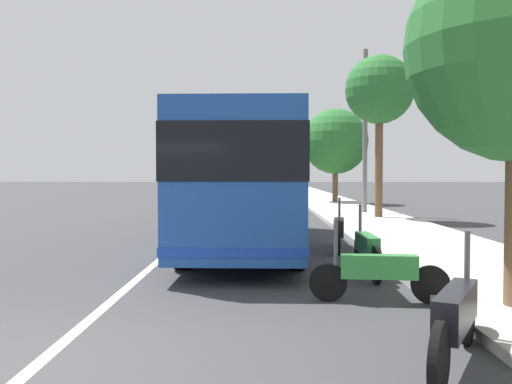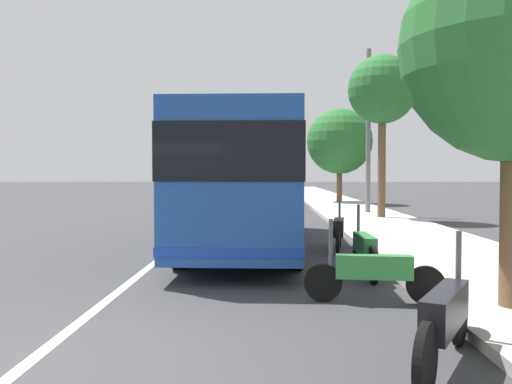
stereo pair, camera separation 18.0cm
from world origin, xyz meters
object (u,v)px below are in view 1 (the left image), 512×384
motorcycle_by_tree (456,318)px  car_behind_bus (266,193)px  car_oncoming (214,187)px  motorcycle_angled (367,249)px  motorcycle_far_end (339,231)px  car_ahead_same_lane (227,184)px  roadside_tree_mid_block (379,91)px  roadside_tree_far_block (335,141)px  motorcycle_mid_row (378,272)px  car_far_distant (255,184)px  utility_pole (365,133)px  coach_bus (248,176)px

motorcycle_by_tree → car_behind_bus: bearing=31.6°
car_behind_bus → car_oncoming: bearing=13.5°
motorcycle_angled → motorcycle_far_end: motorcycle_angled is taller
car_behind_bus → car_ahead_same_lane: size_ratio=1.02×
roadside_tree_mid_block → roadside_tree_far_block: bearing=0.8°
car_behind_bus → roadside_tree_far_block: roadside_tree_far_block is taller
motorcycle_mid_row → roadside_tree_mid_block: 15.16m
car_far_distant → utility_pole: 35.59m
utility_pole → roadside_tree_far_block: bearing=0.7°
motorcycle_far_end → car_ahead_same_lane: size_ratio=0.52×
car_behind_bus → car_oncoming: (15.23, 4.36, -0.04)m
motorcycle_mid_row → motorcycle_angled: motorcycle_angled is taller
motorcycle_mid_row → roadside_tree_mid_block: (14.09, -2.99, 4.72)m
roadside_tree_mid_block → roadside_tree_far_block: 11.87m
car_far_distant → roadside_tree_mid_block: roadside_tree_mid_block is taller
coach_bus → motorcycle_mid_row: bearing=-160.1°
motorcycle_by_tree → coach_bus: bearing=42.5°
motorcycle_far_end → motorcycle_angled: bearing=-170.2°
coach_bus → car_ahead_same_lane: bearing=5.4°
coach_bus → motorcycle_far_end: coach_bus is taller
motorcycle_by_tree → car_ahead_same_lane: size_ratio=0.49×
car_far_distant → roadside_tree_mid_block: size_ratio=0.63×
motorcycle_angled → car_behind_bus: size_ratio=0.52×
car_behind_bus → roadside_tree_mid_block: 11.50m
car_behind_bus → car_far_distant: car_behind_bus is taller
motorcycle_angled → car_oncoming: bearing=8.9°
coach_bus → roadside_tree_mid_block: size_ratio=1.61×
motorcycle_far_end → car_far_distant: (46.36, 2.59, 0.24)m
motorcycle_by_tree → utility_pole: size_ratio=0.29×
motorcycle_angled → car_far_distant: 49.73m
coach_bus → motorcycle_far_end: 2.72m
car_behind_bus → motorcycle_by_tree: bearing=-179.0°
car_behind_bus → utility_pole: utility_pole is taller
car_oncoming → utility_pole: (-22.17, -8.73, 3.01)m
motorcycle_mid_row → motorcycle_far_end: bearing=-86.3°
motorcycle_far_end → motorcycle_mid_row: bearing=-173.3°
motorcycle_by_tree → car_oncoming: size_ratio=0.53×
motorcycle_mid_row → motorcycle_angled: (2.20, -0.26, 0.03)m
motorcycle_by_tree → car_behind_bus: 26.51m
motorcycle_far_end → car_far_distant: 46.44m
car_behind_bus → roadside_tree_mid_block: size_ratio=0.66×
car_oncoming → car_behind_bus: bearing=14.8°
motorcycle_mid_row → car_far_distant: bearing=-81.6°
motorcycle_mid_row → utility_pole: (16.81, -2.94, 3.27)m
car_oncoming → roadside_tree_far_block: (-13.09, -8.61, 3.13)m
roadside_tree_far_block → car_behind_bus: bearing=116.7°
coach_bus → utility_pole: size_ratio=1.43×
motorcycle_angled → roadside_tree_mid_block: bearing=-13.4°
motorcycle_far_end → roadside_tree_mid_block: bearing=-9.2°
motorcycle_by_tree → roadside_tree_mid_block: (16.80, -2.80, 4.68)m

